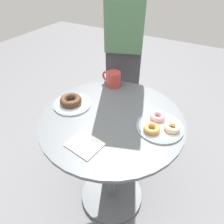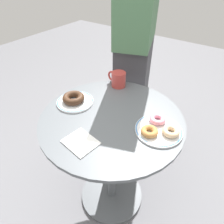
{
  "view_description": "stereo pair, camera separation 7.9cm",
  "coord_description": "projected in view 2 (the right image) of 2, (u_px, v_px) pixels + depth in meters",
  "views": [
    {
      "loc": [
        0.38,
        -0.67,
        1.39
      ],
      "look_at": [
        -0.0,
        0.01,
        0.77
      ],
      "focal_mm": 32.1,
      "sensor_mm": 36.0,
      "label": 1
    },
    {
      "loc": [
        0.45,
        -0.63,
        1.39
      ],
      "look_at": [
        -0.0,
        0.01,
        0.77
      ],
      "focal_mm": 32.1,
      "sensor_mm": 36.0,
      "label": 2
    }
  ],
  "objects": [
    {
      "name": "plate_left",
      "position": [
        75.0,
        102.0,
        1.1
      ],
      "size": [
        0.2,
        0.2,
        0.01
      ],
      "color": "white",
      "rests_on": "cafe_table"
    },
    {
      "name": "donut_pink_frosted",
      "position": [
        158.0,
        119.0,
        0.95
      ],
      "size": [
        0.09,
        0.09,
        0.03
      ],
      "primitive_type": "torus",
      "rotation": [
        0.0,
        0.0,
        4.94
      ],
      "color": "pink",
      "rests_on": "plate_right"
    },
    {
      "name": "donut_glazed",
      "position": [
        171.0,
        131.0,
        0.89
      ],
      "size": [
        0.09,
        0.09,
        0.03
      ],
      "primitive_type": "torus",
      "rotation": [
        0.0,
        0.0,
        3.28
      ],
      "color": "#E0B789",
      "rests_on": "plate_right"
    },
    {
      "name": "donut_old_fashioned",
      "position": [
        149.0,
        131.0,
        0.89
      ],
      "size": [
        0.08,
        0.08,
        0.03
      ],
      "primitive_type": "torus",
      "rotation": [
        0.0,
        0.0,
        3.21
      ],
      "color": "#BC7F42",
      "rests_on": "plate_right"
    },
    {
      "name": "coffee_mug",
      "position": [
        118.0,
        79.0,
        1.21
      ],
      "size": [
        0.13,
        0.09,
        0.09
      ],
      "color": "#B73D38",
      "rests_on": "cafe_table"
    },
    {
      "name": "person_figure",
      "position": [
        135.0,
        52.0,
        1.4
      ],
      "size": [
        0.36,
        0.49,
        1.72
      ],
      "color": "#3D3D42",
      "rests_on": "ground"
    },
    {
      "name": "donut_chocolate",
      "position": [
        73.0,
        98.0,
        1.08
      ],
      "size": [
        0.16,
        0.16,
        0.04
      ],
      "primitive_type": "torus",
      "rotation": [
        0.0,
        0.0,
        0.52
      ],
      "color": "#422819",
      "rests_on": "plate_left"
    },
    {
      "name": "ground_plane",
      "position": [
        112.0,
        195.0,
        1.47
      ],
      "size": [
        7.0,
        7.0,
        0.02
      ],
      "primitive_type": "cube",
      "color": "slate"
    },
    {
      "name": "plate_right",
      "position": [
        158.0,
        130.0,
        0.92
      ],
      "size": [
        0.22,
        0.22,
        0.01
      ],
      "color": "white",
      "rests_on": "cafe_table"
    },
    {
      "name": "cafe_table",
      "position": [
        112.0,
        151.0,
        1.17
      ],
      "size": [
        0.72,
        0.72,
        0.74
      ],
      "color": "#565B60",
      "rests_on": "ground"
    },
    {
      "name": "paper_napkin",
      "position": [
        81.0,
        142.0,
        0.87
      ],
      "size": [
        0.15,
        0.13,
        0.01
      ],
      "primitive_type": "cube",
      "rotation": [
        0.0,
        0.0,
        -0.14
      ],
      "color": "white",
      "rests_on": "cafe_table"
    }
  ]
}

